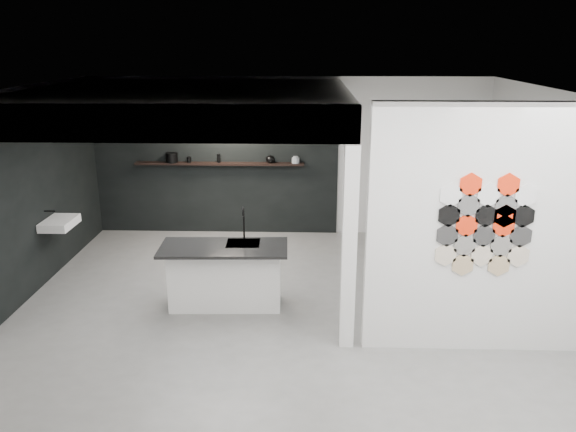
{
  "coord_description": "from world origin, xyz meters",
  "views": [
    {
      "loc": [
        0.34,
        -6.82,
        3.39
      ],
      "look_at": [
        0.1,
        0.3,
        1.15
      ],
      "focal_mm": 35.0,
      "sensor_mm": 36.0,
      "label": 1
    }
  ],
  "objects_px": {
    "kettle": "(270,159)",
    "bottle_dark": "(219,158)",
    "utensil_cup": "(189,160)",
    "glass_vase": "(296,160)",
    "kitchen_island": "(225,274)",
    "wall_basin": "(60,223)",
    "stockpot": "(172,157)",
    "glass_bowl": "(296,160)",
    "partition_panel": "(479,232)"
  },
  "relations": [
    {
      "from": "kitchen_island",
      "to": "glass_bowl",
      "type": "bearing_deg",
      "value": 71.55
    },
    {
      "from": "wall_basin",
      "to": "glass_bowl",
      "type": "xyz_separation_m",
      "value": [
        3.39,
        2.07,
        0.52
      ]
    },
    {
      "from": "utensil_cup",
      "to": "glass_bowl",
      "type": "bearing_deg",
      "value": 0.0
    },
    {
      "from": "kitchen_island",
      "to": "utensil_cup",
      "type": "distance_m",
      "value": 3.22
    },
    {
      "from": "kitchen_island",
      "to": "utensil_cup",
      "type": "bearing_deg",
      "value": 107.42
    },
    {
      "from": "partition_panel",
      "to": "wall_basin",
      "type": "relative_size",
      "value": 4.67
    },
    {
      "from": "kettle",
      "to": "glass_vase",
      "type": "bearing_deg",
      "value": 7.51
    },
    {
      "from": "glass_bowl",
      "to": "glass_vase",
      "type": "xyz_separation_m",
      "value": [
        0.0,
        0.0,
        0.01
      ]
    },
    {
      "from": "kettle",
      "to": "glass_bowl",
      "type": "relative_size",
      "value": 1.14
    },
    {
      "from": "partition_panel",
      "to": "utensil_cup",
      "type": "height_order",
      "value": "partition_panel"
    },
    {
      "from": "stockpot",
      "to": "glass_bowl",
      "type": "height_order",
      "value": "stockpot"
    },
    {
      "from": "bottle_dark",
      "to": "kettle",
      "type": "bearing_deg",
      "value": 0.0
    },
    {
      "from": "wall_basin",
      "to": "utensil_cup",
      "type": "relative_size",
      "value": 6.21
    },
    {
      "from": "partition_panel",
      "to": "utensil_cup",
      "type": "xyz_separation_m",
      "value": [
        -3.96,
        3.87,
        -0.03
      ]
    },
    {
      "from": "kitchen_island",
      "to": "glass_vase",
      "type": "bearing_deg",
      "value": 71.55
    },
    {
      "from": "stockpot",
      "to": "utensil_cup",
      "type": "xyz_separation_m",
      "value": [
        0.3,
        0.0,
        -0.04
      ]
    },
    {
      "from": "kitchen_island",
      "to": "utensil_cup",
      "type": "relative_size",
      "value": 17.15
    },
    {
      "from": "utensil_cup",
      "to": "kitchen_island",
      "type": "bearing_deg",
      "value": -70.63
    },
    {
      "from": "stockpot",
      "to": "glass_vase",
      "type": "distance_m",
      "value": 2.19
    },
    {
      "from": "kitchen_island",
      "to": "glass_vase",
      "type": "relative_size",
      "value": 13.53
    },
    {
      "from": "wall_basin",
      "to": "utensil_cup",
      "type": "xyz_separation_m",
      "value": [
        1.5,
        2.07,
        0.52
      ]
    },
    {
      "from": "kettle",
      "to": "bottle_dark",
      "type": "bearing_deg",
      "value": -172.49
    },
    {
      "from": "glass_bowl",
      "to": "bottle_dark",
      "type": "xyz_separation_m",
      "value": [
        -1.36,
        0.0,
        0.03
      ]
    },
    {
      "from": "kettle",
      "to": "stockpot",
      "type": "bearing_deg",
      "value": -172.49
    },
    {
      "from": "partition_panel",
      "to": "bottle_dark",
      "type": "xyz_separation_m",
      "value": [
        -3.43,
        3.87,
        -0.0
      ]
    },
    {
      "from": "kitchen_island",
      "to": "utensil_cup",
      "type": "xyz_separation_m",
      "value": [
        -1.02,
        2.91,
        0.92
      ]
    },
    {
      "from": "bottle_dark",
      "to": "utensil_cup",
      "type": "xyz_separation_m",
      "value": [
        -0.53,
        0.0,
        -0.03
      ]
    },
    {
      "from": "bottle_dark",
      "to": "glass_vase",
      "type": "bearing_deg",
      "value": 0.0
    },
    {
      "from": "wall_basin",
      "to": "stockpot",
      "type": "bearing_deg",
      "value": 59.86
    },
    {
      "from": "bottle_dark",
      "to": "wall_basin",
      "type": "bearing_deg",
      "value": -134.55
    },
    {
      "from": "kettle",
      "to": "wall_basin",
      "type": "bearing_deg",
      "value": -137.42
    },
    {
      "from": "wall_basin",
      "to": "kitchen_island",
      "type": "xyz_separation_m",
      "value": [
        2.53,
        -0.85,
        -0.41
      ]
    },
    {
      "from": "glass_bowl",
      "to": "wall_basin",
      "type": "bearing_deg",
      "value": -148.65
    },
    {
      "from": "kitchen_island",
      "to": "bottle_dark",
      "type": "relative_size",
      "value": 11.0
    },
    {
      "from": "partition_panel",
      "to": "stockpot",
      "type": "bearing_deg",
      "value": 137.82
    },
    {
      "from": "partition_panel",
      "to": "stockpot",
      "type": "xyz_separation_m",
      "value": [
        -4.27,
        3.87,
        0.01
      ]
    },
    {
      "from": "glass_vase",
      "to": "kettle",
      "type": "bearing_deg",
      "value": 180.0
    },
    {
      "from": "bottle_dark",
      "to": "utensil_cup",
      "type": "bearing_deg",
      "value": 180.0
    },
    {
      "from": "kettle",
      "to": "utensil_cup",
      "type": "xyz_separation_m",
      "value": [
        -1.44,
        0.0,
        -0.02
      ]
    },
    {
      "from": "bottle_dark",
      "to": "glass_bowl",
      "type": "bearing_deg",
      "value": 0.0
    },
    {
      "from": "utensil_cup",
      "to": "bottle_dark",
      "type": "bearing_deg",
      "value": 0.0
    },
    {
      "from": "partition_panel",
      "to": "stockpot",
      "type": "height_order",
      "value": "partition_panel"
    },
    {
      "from": "wall_basin",
      "to": "utensil_cup",
      "type": "distance_m",
      "value": 2.61
    },
    {
      "from": "stockpot",
      "to": "bottle_dark",
      "type": "bearing_deg",
      "value": 0.0
    },
    {
      "from": "wall_basin",
      "to": "bottle_dark",
      "type": "bearing_deg",
      "value": 45.45
    },
    {
      "from": "stockpot",
      "to": "glass_vase",
      "type": "height_order",
      "value": "stockpot"
    },
    {
      "from": "kitchen_island",
      "to": "stockpot",
      "type": "distance_m",
      "value": 3.34
    },
    {
      "from": "partition_panel",
      "to": "glass_vase",
      "type": "bearing_deg",
      "value": 118.23
    },
    {
      "from": "kitchen_island",
      "to": "partition_panel",
      "type": "bearing_deg",
      "value": -19.88
    },
    {
      "from": "partition_panel",
      "to": "utensil_cup",
      "type": "distance_m",
      "value": 5.54
    }
  ]
}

